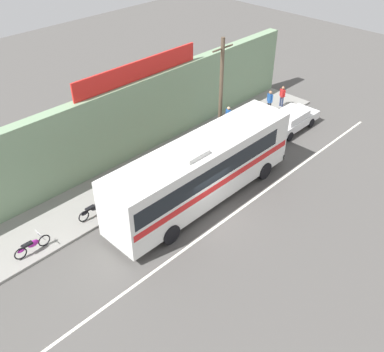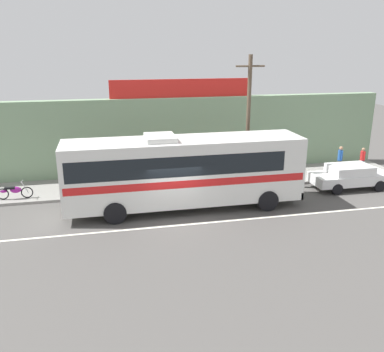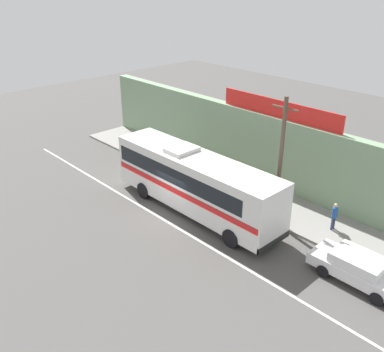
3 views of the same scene
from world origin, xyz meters
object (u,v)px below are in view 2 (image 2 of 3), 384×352
at_px(motorcycle_black, 84,186).
at_px(pedestrian_near_shop, 340,158).
at_px(parked_car, 350,176).
at_px(motorcycle_orange, 14,191).
at_px(pedestrian_far_right, 362,158).
at_px(utility_pole, 248,120).
at_px(intercity_bus, 183,169).
at_px(pedestrian_far_left, 279,160).

distance_m(motorcycle_black, pedestrian_near_shop, 15.54).
xyz_separation_m(parked_car, motorcycle_black, (-14.81, 1.92, -0.17)).
relative_size(motorcycle_black, motorcycle_orange, 1.07).
bearing_deg(pedestrian_far_right, motorcycle_black, -178.66).
bearing_deg(motorcycle_black, motorcycle_orange, -178.04).
relative_size(utility_pole, motorcycle_black, 3.72).
bearing_deg(intercity_bus, pedestrian_far_left, 30.16).
relative_size(parked_car, utility_pole, 0.62).
distance_m(utility_pole, pedestrian_far_right, 8.60).
distance_m(utility_pole, pedestrian_near_shop, 7.09).
bearing_deg(parked_car, pedestrian_near_shop, 72.86).
distance_m(intercity_bus, pedestrian_far_right, 12.69).
relative_size(motorcycle_orange, pedestrian_near_shop, 1.04).
height_order(intercity_bus, motorcycle_orange, intercity_bus).
height_order(utility_pole, motorcycle_black, utility_pole).
height_order(intercity_bus, parked_car, intercity_bus).
height_order(parked_car, motorcycle_orange, parked_car).
bearing_deg(intercity_bus, utility_pole, 30.25).
relative_size(motorcycle_black, pedestrian_far_right, 1.24).
bearing_deg(intercity_bus, motorcycle_black, 149.17).
height_order(intercity_bus, utility_pole, utility_pole).
bearing_deg(pedestrian_far_left, motorcycle_black, -174.76).
xyz_separation_m(motorcycle_orange, pedestrian_far_left, (15.34, 1.20, 0.51)).
bearing_deg(utility_pole, intercity_bus, -149.75).
relative_size(parked_car, motorcycle_black, 2.31).
relative_size(parked_car, pedestrian_near_shop, 2.58).
bearing_deg(motorcycle_orange, pedestrian_far_right, 1.45).
height_order(motorcycle_black, motorcycle_orange, same).
bearing_deg(motorcycle_black, pedestrian_near_shop, 1.47).
distance_m(parked_car, motorcycle_black, 14.93).
distance_m(intercity_bus, motorcycle_orange, 9.03).
distance_m(intercity_bus, pedestrian_near_shop, 11.17).
xyz_separation_m(intercity_bus, pedestrian_near_shop, (10.63, 3.32, -0.91)).
bearing_deg(intercity_bus, motorcycle_orange, 161.69).
height_order(motorcycle_orange, pedestrian_near_shop, pedestrian_near_shop).
bearing_deg(motorcycle_black, pedestrian_far_left, 5.24).
distance_m(pedestrian_far_right, pedestrian_far_left, 5.37).
height_order(intercity_bus, pedestrian_far_right, intercity_bus).
bearing_deg(pedestrian_near_shop, motorcycle_orange, -178.44).
bearing_deg(pedestrian_far_right, utility_pole, -173.63).
xyz_separation_m(utility_pole, motorcycle_orange, (-12.60, 0.38, -3.33)).
xyz_separation_m(intercity_bus, motorcycle_orange, (-8.45, 2.80, -1.50)).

